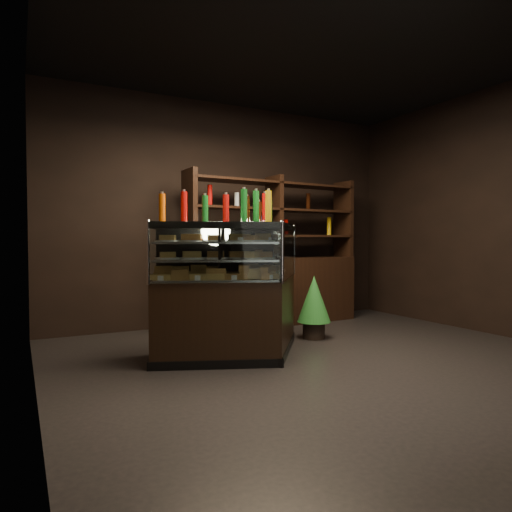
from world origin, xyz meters
The scene contains 7 objects.
ground centered at (0.00, 0.00, 0.00)m, with size 5.00×5.00×0.00m, color black.
room_shell centered at (0.00, 0.00, 1.94)m, with size 5.02×5.02×3.01m.
display_case centered at (-0.68, 0.77, 0.44)m, with size 1.83×1.32×1.32m.
food_display centered at (-0.68, 0.77, 1.00)m, with size 1.54×0.98×0.41m.
bottles_top centered at (-0.68, 0.78, 1.45)m, with size 1.37×0.84×0.30m.
potted_conifer centered at (0.43, 1.09, 0.47)m, with size 0.39×0.39×0.83m.
back_shelving centered at (0.45, 2.05, 0.60)m, with size 2.51×0.54×2.00m.
Camera 1 is at (-2.60, -3.27, 1.14)m, focal length 32.00 mm.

